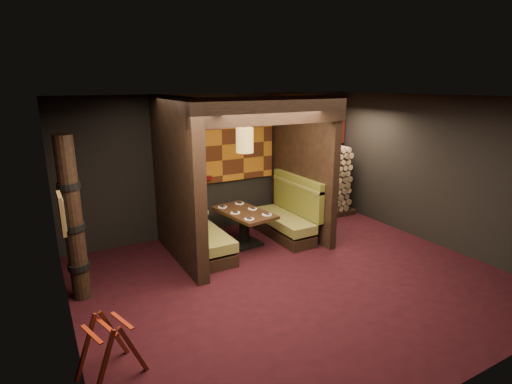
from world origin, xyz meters
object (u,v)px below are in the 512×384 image
Objects in this scene: booth_bench_left at (200,234)px; pendant_lamp at (245,140)px; dining_table at (244,222)px; luggage_rack at (109,346)px; booth_bench_right at (287,217)px; firewood_stack at (320,182)px; totem_column at (73,221)px.

pendant_lamp reaches higher than booth_bench_left.
dining_table is 1.82× the size of luggage_rack.
booth_bench_right is 2.11× the size of luggage_rack.
firewood_stack is (1.35, 0.70, 0.42)m from booth_bench_right.
totem_column is 1.39× the size of firewood_stack.
dining_table is at bearing 40.35° from luggage_rack.
booth_bench_left is at bearing 50.61° from luggage_rack.
pendant_lamp reaches higher than firewood_stack.
luggage_rack is (-3.90, -2.45, -0.04)m from booth_bench_right.
dining_table is at bearing 2.35° from booth_bench_left.
luggage_rack is at bearing -87.58° from totem_column.
luggage_rack is (-2.01, -2.45, -0.04)m from booth_bench_left.
firewood_stack is at bearing 13.19° from totem_column.
booth_bench_left is 1.56× the size of pendant_lamp.
luggage_rack is (-2.92, -2.43, -1.70)m from pendant_lamp.
dining_table is 2.45m from firewood_stack.
totem_column is (-2.09, -0.55, 0.79)m from booth_bench_left.
totem_column is 5.49m from firewood_stack.
totem_column is (-3.00, -0.59, 0.73)m from dining_table.
booth_bench_right is 0.67× the size of totem_column.
luggage_rack is 0.44× the size of firewood_stack.
luggage_rack is (-2.92, -2.48, -0.10)m from dining_table.
pendant_lamp is 0.59× the size of firewood_stack.
booth_bench_left is 2.11× the size of luggage_rack.
booth_bench_right reaches higher than dining_table.
booth_bench_left is 0.92× the size of firewood_stack.
pendant_lamp reaches higher than luggage_rack.
booth_bench_left is 0.67× the size of totem_column.
luggage_rack is at bearing -139.65° from dining_table.
booth_bench_right is 0.92× the size of firewood_stack.
booth_bench_left is at bearing 179.22° from pendant_lamp.
dining_table is 3.84m from luggage_rack.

